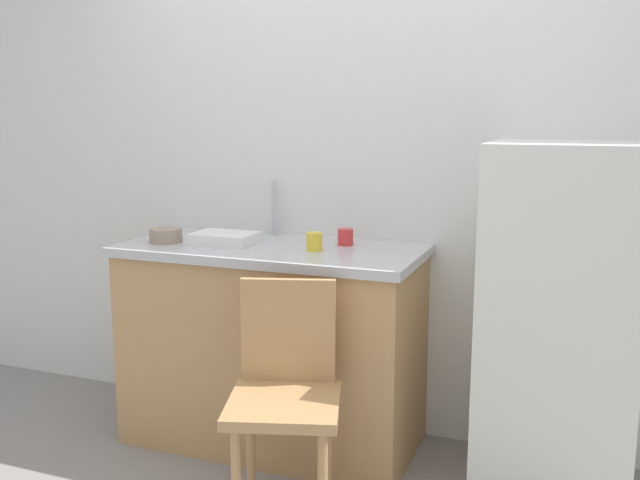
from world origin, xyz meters
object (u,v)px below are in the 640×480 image
chair (286,390)px  dish_tray (224,238)px  terracotta_bowl (166,235)px  cup_red (345,237)px  cup_yellow (314,242)px  refrigerator (559,322)px

chair → dish_tray: (-0.53, 0.52, 0.45)m
terracotta_bowl → cup_red: 0.82m
chair → cup_red: bearing=73.5°
cup_red → cup_yellow: size_ratio=0.92×
refrigerator → cup_yellow: (-1.01, -0.05, 0.26)m
refrigerator → terracotta_bowl: bearing=-176.4°
terracotta_bowl → cup_yellow: (0.71, 0.06, 0.01)m
dish_tray → cup_red: (0.52, 0.16, 0.01)m
refrigerator → dish_tray: bearing=-178.2°
terracotta_bowl → cup_yellow: 0.71m
dish_tray → terracotta_bowl: bearing=-167.0°
chair → cup_red: cup_red is taller
refrigerator → cup_red: (-0.92, 0.12, 0.26)m
refrigerator → cup_yellow: refrigerator is taller
refrigerator → terracotta_bowl: 1.74m
refrigerator → dish_tray: 1.47m
dish_tray → cup_red: bearing=17.5°
chair → dish_tray: size_ratio=3.18×
terracotta_bowl → cup_red: size_ratio=2.03×
dish_tray → chair: bearing=-44.5°
cup_red → cup_yellow: (-0.08, -0.17, 0.00)m
cup_yellow → terracotta_bowl: bearing=-175.5°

